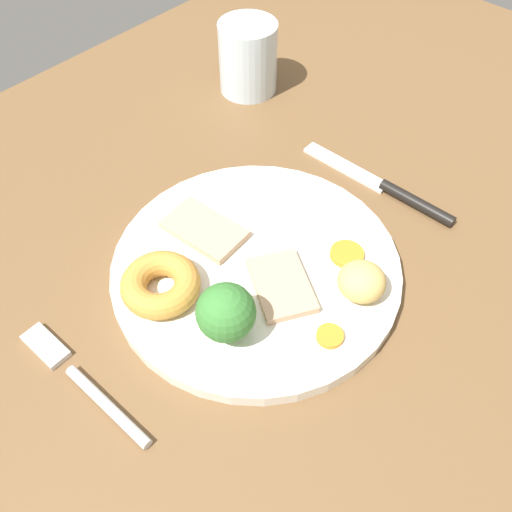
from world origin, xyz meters
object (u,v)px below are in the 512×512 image
at_px(roast_potato_left, 363,280).
at_px(dinner_plate, 256,267).
at_px(carrot_coin_back, 347,254).
at_px(fork, 81,380).
at_px(knife, 389,189).
at_px(broccoli_floret, 226,313).
at_px(meat_slice_under, 204,229).
at_px(carrot_coin_front, 330,336).
at_px(water_glass, 248,58).
at_px(meat_slice_main, 281,285).
at_px(yorkshire_pudding, 161,284).

bearing_deg(roast_potato_left, dinner_plate, 112.92).
height_order(roast_potato_left, carrot_coin_back, roast_potato_left).
xyz_separation_m(fork, knife, (0.35, -0.06, 0.00)).
height_order(dinner_plate, broccoli_floret, broccoli_floret).
relative_size(meat_slice_under, carrot_coin_back, 2.47).
distance_m(dinner_plate, fork, 0.18).
relative_size(carrot_coin_front, water_glass, 0.26).
height_order(meat_slice_main, carrot_coin_back, meat_slice_main).
xyz_separation_m(meat_slice_under, water_glass, (0.22, 0.15, 0.03)).
xyz_separation_m(dinner_plate, knife, (0.18, -0.03, -0.00)).
relative_size(dinner_plate, yorkshire_pudding, 3.82).
height_order(dinner_plate, meat_slice_main, meat_slice_main).
height_order(carrot_coin_back, knife, carrot_coin_back).
relative_size(roast_potato_left, broccoli_floret, 0.74).
xyz_separation_m(meat_slice_main, yorkshire_pudding, (-0.07, 0.08, 0.01)).
xyz_separation_m(yorkshire_pudding, knife, (0.26, -0.07, -0.02)).
xyz_separation_m(carrot_coin_back, broccoli_floret, (-0.14, 0.02, 0.03)).
xyz_separation_m(yorkshire_pudding, roast_potato_left, (0.12, -0.13, 0.00)).
height_order(carrot_coin_front, fork, carrot_coin_front).
bearing_deg(dinner_plate, knife, -10.57).
relative_size(dinner_plate, water_glass, 3.11).
distance_m(dinner_plate, carrot_coin_back, 0.09).
xyz_separation_m(dinner_plate, carrot_coin_front, (-0.02, -0.10, 0.01)).
distance_m(meat_slice_main, yorkshire_pudding, 0.11).
height_order(meat_slice_under, roast_potato_left, roast_potato_left).
relative_size(meat_slice_main, carrot_coin_back, 2.19).
bearing_deg(knife, meat_slice_main, 90.36).
xyz_separation_m(roast_potato_left, carrot_coin_front, (-0.06, -0.01, -0.01)).
distance_m(yorkshire_pudding, roast_potato_left, 0.18).
distance_m(fork, knife, 0.36).
bearing_deg(fork, broccoli_floret, -121.48).
relative_size(fork, water_glass, 1.77).
bearing_deg(broccoli_floret, carrot_coin_back, -9.96).
bearing_deg(meat_slice_under, dinner_plate, -85.08).
bearing_deg(fork, roast_potato_left, -119.91).
bearing_deg(carrot_coin_back, meat_slice_main, 162.91).
bearing_deg(carrot_coin_front, meat_slice_main, 79.36).
height_order(meat_slice_main, carrot_coin_front, meat_slice_main).
distance_m(meat_slice_main, roast_potato_left, 0.07).
xyz_separation_m(dinner_plate, carrot_coin_back, (0.06, -0.06, 0.01)).
distance_m(meat_slice_main, carrot_coin_back, 0.07).
bearing_deg(meat_slice_under, broccoli_floret, -124.91).
bearing_deg(knife, carrot_coin_front, 108.31).
bearing_deg(carrot_coin_front, dinner_plate, 79.77).
xyz_separation_m(roast_potato_left, broccoli_floret, (-0.11, 0.06, 0.02)).
height_order(dinner_plate, water_glass, water_glass).
bearing_deg(carrot_coin_back, water_glass, 60.20).
relative_size(carrot_coin_back, broccoli_floret, 0.55).
xyz_separation_m(dinner_plate, broccoli_floret, (-0.07, -0.03, 0.04)).
height_order(knife, water_glass, water_glass).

